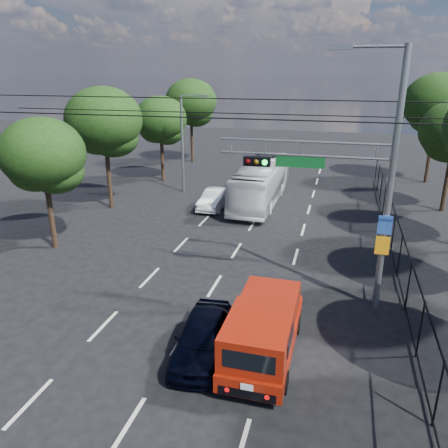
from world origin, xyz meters
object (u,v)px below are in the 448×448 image
(navy_hatchback, at_px, (203,337))
(white_bus, at_px, (261,182))
(red_pickup, at_px, (264,329))
(white_van, at_px, (215,199))
(signal_mast, at_px, (356,172))

(navy_hatchback, xyz_separation_m, white_bus, (-1.37, 17.53, 0.76))
(red_pickup, bearing_deg, white_bus, 100.79)
(white_van, bearing_deg, red_pickup, -65.86)
(navy_hatchback, bearing_deg, white_van, 99.63)
(signal_mast, distance_m, white_bus, 14.58)
(red_pickup, xyz_separation_m, white_bus, (-3.27, 17.14, 0.40))
(signal_mast, height_order, white_bus, signal_mast)
(red_pickup, relative_size, navy_hatchback, 1.33)
(navy_hatchback, distance_m, white_bus, 17.60)
(red_pickup, bearing_deg, signal_mast, 60.46)
(white_bus, bearing_deg, navy_hatchback, -84.99)
(red_pickup, xyz_separation_m, white_van, (-5.95, 15.00, -0.39))
(navy_hatchback, height_order, white_bus, white_bus)
(signal_mast, height_order, navy_hatchback, signal_mast)
(white_bus, bearing_deg, red_pickup, -78.67)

